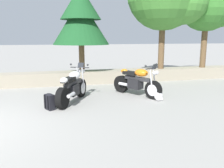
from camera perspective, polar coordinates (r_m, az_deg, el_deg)
motorcycle_white_near_left at (r=7.50m, az=-9.47°, el=-0.73°), size 1.17×1.89×1.18m
motorcycle_orange_centre at (r=8.27m, az=6.10°, el=0.49°), size 1.23×1.85×1.18m
rider_backpack at (r=6.91m, az=-14.86°, el=-4.06°), size 0.34×0.35×0.47m
rider_helmet at (r=7.79m, az=11.25°, el=-2.96°), size 0.28×0.28×0.28m
pine_tree_mid_left at (r=10.40m, az=-7.60°, el=15.84°), size 2.41×2.41×3.57m
leafy_tree_far_right at (r=12.58m, az=22.78°, el=17.42°), size 2.78×2.65×4.39m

